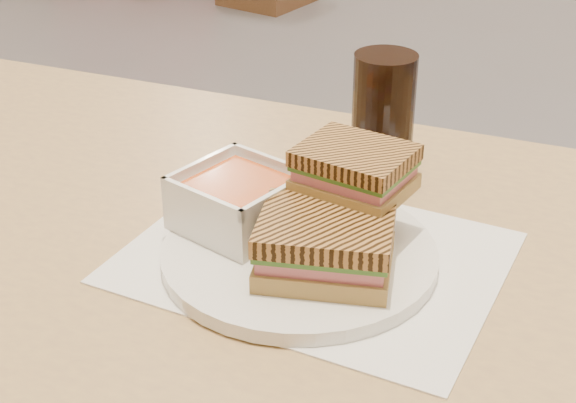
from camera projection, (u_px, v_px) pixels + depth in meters
The scene contains 7 objects.
main_table at pixel (197, 303), 0.99m from camera, with size 1.27×0.83×0.75m.
tray_liner at pixel (314, 257), 0.86m from camera, with size 0.38×0.30×0.00m.
plate at pixel (299, 255), 0.85m from camera, with size 0.28×0.28×0.01m.
soup_bowl at pixel (239, 203), 0.87m from camera, with size 0.13×0.13×0.06m.
panini_lower at pixel (325, 245), 0.80m from camera, with size 0.15×0.14×0.06m.
panini_upper at pixel (355, 170), 0.83m from camera, with size 0.11×0.10×0.05m.
cola_glass at pixel (383, 119), 0.98m from camera, with size 0.07×0.07×0.16m.
Camera 1 is at (0.36, -2.63, 1.22)m, focal length 52.49 mm.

